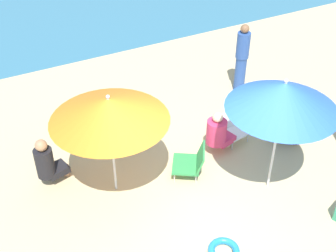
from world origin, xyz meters
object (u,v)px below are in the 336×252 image
Objects in this scene: beach_chair_c at (192,162)px; person_a at (47,163)px; umbrella_blue at (284,96)px; person_c at (283,123)px; person_d at (242,58)px; swim_ring at (224,251)px; beach_chair_a at (231,127)px; person_b at (218,132)px; umbrella_orange at (109,109)px; beach_chair_b at (128,124)px.

person_a is at bearing 9.94° from beach_chair_c.
umbrella_blue is at bearing -43.02° from person_a.
person_a is 0.97× the size of person_c.
person_a is at bearing -58.95° from person_d.
person_a reaches higher than beach_chair_c.
person_a is at bearing 151.16° from umbrella_blue.
person_c is 2.10× the size of swim_ring.
beach_chair_a is 1.24× the size of swim_ring.
person_b is (-0.28, 1.14, -1.33)m from umbrella_blue.
umbrella_blue is at bearing -90.17° from person_b.
umbrella_orange is at bearing -163.71° from person_c.
person_a is 0.60× the size of person_d.
beach_chair_a is 1.94m from beach_chair_b.
umbrella_blue is 2.29× the size of person_b.
beach_chair_c is (0.55, -1.43, -0.05)m from beach_chair_b.
umbrella_orange reaches higher than person_a.
beach_chair_b is 0.43× the size of person_d.
swim_ring is (0.12, -3.10, -0.27)m from beach_chair_b.
person_b is at bearing -125.13° from beach_chair_c.
person_c is (0.73, -0.56, 0.20)m from beach_chair_a.
person_c is at bearing -30.56° from person_b.
person_b is at bearing 63.96° from beach_chair_b.
person_c is 2.05m from person_d.
person_a is 2.03× the size of swim_ring.
person_c is 0.62× the size of person_d.
umbrella_blue is 2.15× the size of person_c.
person_b is at bearing 103.90° from umbrella_blue.
umbrella_orange is (-2.28, 1.13, -0.19)m from umbrella_blue.
umbrella_orange is at bearing 166.46° from person_b.
beach_chair_a is at bearing -21.31° from person_d.
beach_chair_c is 0.81× the size of person_a.
person_c is 2.85m from swim_ring.
person_c is (3.17, -0.33, -1.11)m from umbrella_orange.
beach_chair_a is at bearing 53.93° from swim_ring.
person_a is 3.16m from swim_ring.
beach_chair_b is 0.88× the size of beach_chair_c.
umbrella_orange is at bearing -93.56° from beach_chair_a.
beach_chair_c is 2.40m from person_a.
person_a is 4.67m from person_d.
umbrella_blue is 2.03m from beach_chair_a.
person_d reaches higher than swim_ring.
person_b reaches higher than swim_ring.
person_d is 4.59m from swim_ring.
beach_chair_b is at bearing -127.58° from beach_chair_a.
person_b is at bearing -73.28° from beach_chair_a.
swim_ring is (-1.42, -0.82, -1.73)m from umbrella_blue.
umbrella_blue is at bearing -116.05° from person_c.
umbrella_orange is at bearing -48.88° from person_a.
umbrella_blue reaches higher than person_a.
umbrella_blue is 3.24m from person_d.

